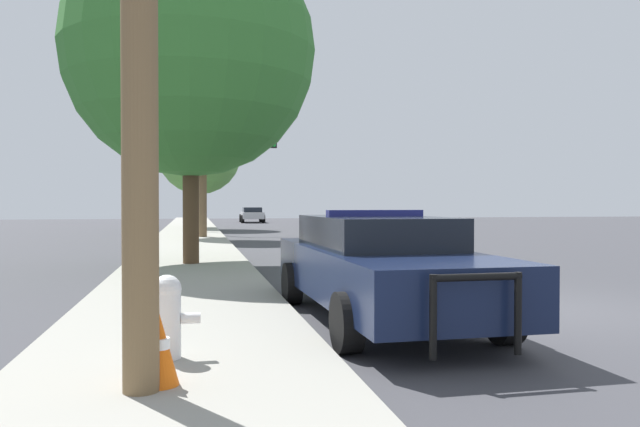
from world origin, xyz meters
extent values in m
plane|color=#3D3D42|center=(0.00, 0.00, 0.00)|extent=(110.00, 110.00, 0.00)
cube|color=#99968C|center=(-5.10, 0.00, 0.07)|extent=(3.00, 110.00, 0.13)
cube|color=#141E3D|center=(-2.49, -0.40, 0.65)|extent=(1.98, 5.30, 0.65)
cube|color=black|center=(-2.50, -0.14, 1.19)|extent=(1.67, 2.77, 0.42)
cylinder|color=black|center=(-1.54, -2.01, 0.33)|extent=(0.25, 0.66, 0.65)
cylinder|color=black|center=(-3.37, -2.05, 0.33)|extent=(0.25, 0.66, 0.65)
cylinder|color=black|center=(-1.61, 1.25, 0.33)|extent=(0.25, 0.66, 0.65)
cylinder|color=black|center=(-3.44, 1.21, 0.33)|extent=(0.25, 0.66, 0.65)
cylinder|color=black|center=(-2.01, -3.14, 0.56)|extent=(0.07, 0.07, 0.77)
cylinder|color=black|center=(-2.85, -3.16, 0.56)|extent=(0.07, 0.07, 0.77)
cylinder|color=black|center=(-2.43, -3.15, 0.91)|extent=(0.89, 0.09, 0.07)
cube|color=navy|center=(-2.50, -0.14, 1.44)|extent=(1.35, 0.23, 0.09)
cube|color=navy|center=(-1.55, -0.38, 0.68)|extent=(0.09, 3.78, 0.18)
cylinder|color=white|center=(-5.20, -2.43, 0.44)|extent=(0.26, 0.26, 0.62)
sphere|color=white|center=(-5.20, -2.43, 0.78)|extent=(0.27, 0.27, 0.27)
cylinder|color=white|center=(-5.42, -2.43, 0.50)|extent=(0.18, 0.10, 0.10)
cylinder|color=white|center=(-4.98, -2.43, 0.50)|extent=(0.18, 0.10, 0.10)
cylinder|color=#424247|center=(-4.39, 23.18, 2.78)|extent=(0.16, 0.16, 5.30)
cylinder|color=#424247|center=(-2.66, 23.18, 5.28)|extent=(3.46, 0.11, 0.11)
cube|color=black|center=(-0.93, 23.18, 4.83)|extent=(0.30, 0.24, 0.90)
sphere|color=red|center=(-0.93, 23.05, 5.13)|extent=(0.20, 0.20, 0.20)
sphere|color=orange|center=(-0.93, 23.05, 4.83)|extent=(0.20, 0.20, 0.20)
sphere|color=green|center=(-0.93, 23.05, 4.53)|extent=(0.20, 0.20, 0.20)
cube|color=#B7B7BC|center=(-0.32, 41.94, 0.58)|extent=(1.76, 4.41, 0.52)
cube|color=black|center=(-0.32, 41.72, 1.03)|extent=(1.48, 2.30, 0.39)
cylinder|color=black|center=(-1.10, 43.31, 0.32)|extent=(0.25, 0.65, 0.64)
cylinder|color=black|center=(0.53, 43.28, 0.32)|extent=(0.25, 0.65, 0.64)
cylinder|color=black|center=(-1.17, 40.60, 0.32)|extent=(0.25, 0.65, 0.64)
cylinder|color=black|center=(0.47, 40.57, 0.32)|extent=(0.25, 0.65, 0.64)
cylinder|color=#4C3823|center=(-5.01, 6.91, 1.85)|extent=(0.39, 0.39, 3.43)
sphere|color=#387A33|center=(-5.01, 6.91, 5.21)|extent=(6.00, 6.00, 6.00)
cylinder|color=#4C3823|center=(-4.59, 29.15, 1.66)|extent=(0.43, 0.43, 3.07)
sphere|color=#5B9947|center=(-4.59, 29.15, 4.55)|extent=(4.92, 4.92, 4.92)
cylinder|color=brown|center=(-4.56, 18.77, 1.91)|extent=(0.35, 0.35, 3.56)
sphere|color=#5B9947|center=(-4.56, 18.77, 4.82)|extent=(4.10, 4.10, 4.10)
cone|color=orange|center=(-5.23, -3.30, 0.43)|extent=(0.33, 0.33, 0.61)
cylinder|color=white|center=(-5.23, -3.30, 0.47)|extent=(0.18, 0.18, 0.09)
camera|label=1|loc=(-4.95, -8.40, 1.59)|focal=35.00mm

